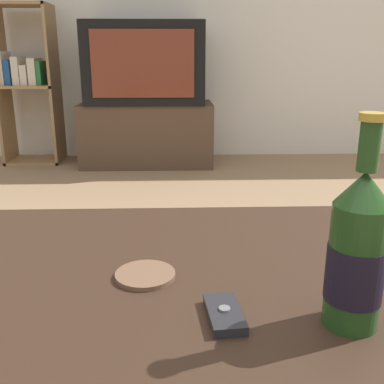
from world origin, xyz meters
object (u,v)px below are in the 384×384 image
(beer_bottle, at_px, (357,254))
(bookshelf, at_px, (27,82))
(tv_stand, at_px, (147,134))
(television, at_px, (145,63))
(cell_phone, at_px, (224,314))

(beer_bottle, bearing_deg, bookshelf, 114.74)
(tv_stand, xyz_separation_m, bookshelf, (-0.87, 0.09, 0.37))
(television, distance_m, bookshelf, 0.89)
(television, height_order, cell_phone, television)
(beer_bottle, distance_m, cell_phone, 0.20)
(bookshelf, bearing_deg, cell_phone, -68.01)
(bookshelf, bearing_deg, television, -6.43)
(television, xyz_separation_m, bookshelf, (-0.87, 0.10, -0.13))
(television, bearing_deg, tv_stand, 90.00)
(bookshelf, bearing_deg, tv_stand, -6.18)
(tv_stand, bearing_deg, bookshelf, 173.82)
(cell_phone, bearing_deg, tv_stand, 90.36)
(television, height_order, bookshelf, bookshelf)
(television, bearing_deg, bookshelf, 173.57)
(television, distance_m, cell_phone, 2.80)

